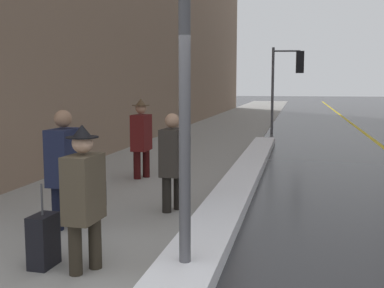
{
  "coord_description": "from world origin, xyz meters",
  "views": [
    {
      "loc": [
        1.29,
        -3.63,
        2.02
      ],
      "look_at": [
        -0.4,
        4.0,
        1.05
      ],
      "focal_mm": 45.0,
      "sensor_mm": 36.0,
      "label": 1
    }
  ],
  "objects_px": {
    "traffic_light_near": "(290,71)",
    "rolling_suitcase": "(44,241)",
    "pedestrian_with_shoulder_bag": "(84,193)",
    "pedestrian_in_fedora": "(141,135)",
    "pedestrian_trailing": "(65,164)",
    "pedestrian_nearside": "(172,158)"
  },
  "relations": [
    {
      "from": "rolling_suitcase",
      "to": "pedestrian_nearside",
      "type": "bearing_deg",
      "value": 165.33
    },
    {
      "from": "traffic_light_near",
      "to": "pedestrian_in_fedora",
      "type": "height_order",
      "value": "traffic_light_near"
    },
    {
      "from": "traffic_light_near",
      "to": "pedestrian_with_shoulder_bag",
      "type": "distance_m",
      "value": 16.04
    },
    {
      "from": "pedestrian_nearside",
      "to": "pedestrian_in_fedora",
      "type": "relative_size",
      "value": 0.91
    },
    {
      "from": "pedestrian_trailing",
      "to": "pedestrian_nearside",
      "type": "xyz_separation_m",
      "value": [
        1.23,
        1.21,
        -0.06
      ]
    },
    {
      "from": "pedestrian_with_shoulder_bag",
      "to": "pedestrian_nearside",
      "type": "distance_m",
      "value": 2.63
    },
    {
      "from": "pedestrian_trailing",
      "to": "rolling_suitcase",
      "type": "distance_m",
      "value": 1.59
    },
    {
      "from": "traffic_light_near",
      "to": "pedestrian_trailing",
      "type": "bearing_deg",
      "value": -110.46
    },
    {
      "from": "pedestrian_with_shoulder_bag",
      "to": "rolling_suitcase",
      "type": "bearing_deg",
      "value": -89.48
    },
    {
      "from": "rolling_suitcase",
      "to": "traffic_light_near",
      "type": "bearing_deg",
      "value": 173.82
    },
    {
      "from": "pedestrian_with_shoulder_bag",
      "to": "pedestrian_in_fedora",
      "type": "xyz_separation_m",
      "value": [
        -1.06,
        5.09,
        0.07
      ]
    },
    {
      "from": "traffic_light_near",
      "to": "pedestrian_in_fedora",
      "type": "bearing_deg",
      "value": -114.58
    },
    {
      "from": "traffic_light_near",
      "to": "rolling_suitcase",
      "type": "relative_size",
      "value": 3.71
    },
    {
      "from": "traffic_light_near",
      "to": "rolling_suitcase",
      "type": "xyz_separation_m",
      "value": [
        -2.32,
        -15.83,
        -2.24
      ]
    },
    {
      "from": "traffic_light_near",
      "to": "rolling_suitcase",
      "type": "distance_m",
      "value": 16.16
    },
    {
      "from": "pedestrian_with_shoulder_bag",
      "to": "pedestrian_in_fedora",
      "type": "relative_size",
      "value": 0.93
    },
    {
      "from": "pedestrian_in_fedora",
      "to": "rolling_suitcase",
      "type": "xyz_separation_m",
      "value": [
        0.55,
        -5.08,
        -0.64
      ]
    },
    {
      "from": "pedestrian_trailing",
      "to": "pedestrian_nearside",
      "type": "bearing_deg",
      "value": 136.69
    },
    {
      "from": "pedestrian_trailing",
      "to": "rolling_suitcase",
      "type": "height_order",
      "value": "pedestrian_trailing"
    },
    {
      "from": "pedestrian_nearside",
      "to": "rolling_suitcase",
      "type": "height_order",
      "value": "pedestrian_nearside"
    },
    {
      "from": "pedestrian_trailing",
      "to": "pedestrian_in_fedora",
      "type": "relative_size",
      "value": 0.97
    },
    {
      "from": "traffic_light_near",
      "to": "pedestrian_with_shoulder_bag",
      "type": "relative_size",
      "value": 2.2
    }
  ]
}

